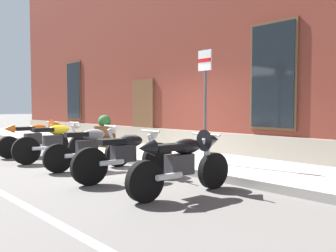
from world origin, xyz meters
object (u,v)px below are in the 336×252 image
(motorcycle_yellow_naked, at_px, (55,142))
(barrel_planter, at_px, (105,133))
(motorcycle_black_sport, at_px, (186,159))
(parking_sign, at_px, (205,90))
(motorcycle_orange_sport, at_px, (38,136))
(motorcycle_grey_naked, at_px, (90,148))
(motorcycle_black_naked, at_px, (127,155))

(motorcycle_yellow_naked, bearing_deg, barrel_planter, 118.26)
(motorcycle_black_sport, distance_m, parking_sign, 2.55)
(motorcycle_black_sport, height_order, barrel_planter, barrel_planter)
(motorcycle_orange_sport, height_order, motorcycle_yellow_naked, motorcycle_orange_sport)
(motorcycle_black_sport, height_order, parking_sign, parking_sign)
(barrel_planter, bearing_deg, motorcycle_grey_naked, -37.46)
(motorcycle_black_naked, bearing_deg, motorcycle_black_sport, 2.38)
(motorcycle_grey_naked, bearing_deg, parking_sign, 47.36)
(barrel_planter, bearing_deg, motorcycle_black_naked, -27.21)
(motorcycle_yellow_naked, xyz_separation_m, motorcycle_black_naked, (3.02, 0.01, -0.02))
(motorcycle_black_naked, height_order, motorcycle_black_sport, motorcycle_black_sport)
(motorcycle_yellow_naked, distance_m, parking_sign, 3.99)
(motorcycle_black_naked, relative_size, barrel_planter, 2.16)
(motorcycle_black_naked, bearing_deg, motorcycle_grey_naked, 177.08)
(parking_sign, bearing_deg, motorcycle_yellow_naked, -149.23)
(motorcycle_black_naked, distance_m, barrel_planter, 4.71)
(motorcycle_yellow_naked, xyz_separation_m, motorcycle_grey_naked, (1.55, 0.08, -0.01))
(barrel_planter, bearing_deg, parking_sign, -2.90)
(motorcycle_yellow_naked, distance_m, motorcycle_grey_naked, 1.55)
(motorcycle_black_naked, bearing_deg, motorcycle_orange_sport, 178.21)
(motorcycle_yellow_naked, bearing_deg, motorcycle_orange_sport, 174.25)
(motorcycle_grey_naked, relative_size, motorcycle_black_naked, 0.94)
(parking_sign, bearing_deg, motorcycle_orange_sport, -159.36)
(motorcycle_orange_sport, relative_size, motorcycle_black_sport, 1.03)
(barrel_planter, bearing_deg, motorcycle_yellow_naked, -61.74)
(motorcycle_orange_sport, bearing_deg, motorcycle_yellow_naked, -5.75)
(motorcycle_orange_sport, height_order, parking_sign, parking_sign)
(barrel_planter, bearing_deg, motorcycle_black_sport, -20.19)
(motorcycle_orange_sport, xyz_separation_m, motorcycle_yellow_naked, (1.49, -0.15, -0.07))
(motorcycle_grey_naked, height_order, motorcycle_black_naked, motorcycle_grey_naked)
(motorcycle_orange_sport, height_order, motorcycle_black_sport, motorcycle_orange_sport)
(motorcycle_grey_naked, relative_size, motorcycle_black_sport, 0.99)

